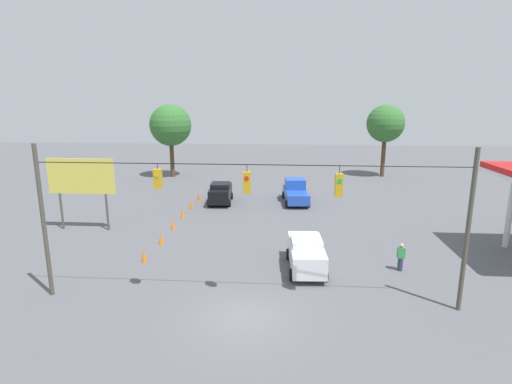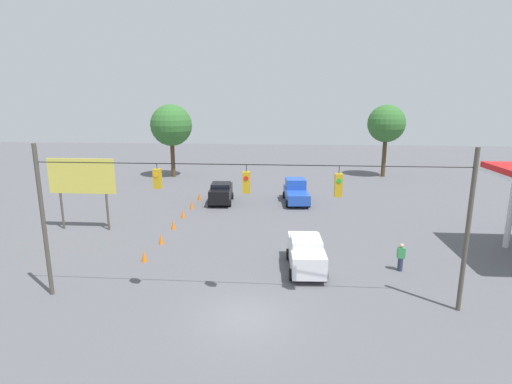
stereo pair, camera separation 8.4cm
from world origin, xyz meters
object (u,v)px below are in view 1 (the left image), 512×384
Objects in this scene: overhead_signal_span at (249,210)px; sedan_white_crossing_near at (306,253)px; tree_horizon_left at (171,126)px; tree_horizon_right at (385,124)px; pickup_truck_blue_oncoming_deep at (296,192)px; traffic_cone_fifth at (191,205)px; roadside_billboard at (81,179)px; traffic_cone_farthest at (199,196)px; traffic_cone_fourth at (183,214)px; sedan_black_withflow_far at (221,193)px; pedestrian at (401,257)px; traffic_cone_second at (161,239)px; traffic_cone_third at (173,224)px; traffic_cone_nearest at (144,256)px.

sedan_white_crossing_near is at bearing -125.75° from overhead_signal_span.
tree_horizon_left is 26.06m from tree_horizon_right.
sedan_white_crossing_near is at bearing 91.03° from pickup_truck_blue_oncoming_deep.
pickup_truck_blue_oncoming_deep is at bearing -161.34° from traffic_cone_fifth.
sedan_white_crossing_near is 0.87× the size of roadside_billboard.
traffic_cone_farthest is (9.15, 0.02, -0.61)m from pickup_truck_blue_oncoming_deep.
traffic_cone_farthest is at bearing -90.33° from traffic_cone_fourth.
overhead_signal_span is at bearing 112.20° from traffic_cone_fifth.
sedan_black_withflow_far is 6.17× the size of traffic_cone_farthest.
tree_horizon_left is (-0.62, -20.82, 2.53)m from roadside_billboard.
sedan_white_crossing_near is 2.86× the size of pedestrian.
traffic_cone_second is 3.11m from traffic_cone_third.
sedan_black_withflow_far is 14.23m from traffic_cone_nearest.
tree_horizon_right is (-17.94, -14.57, 5.49)m from sedan_black_withflow_far.
overhead_signal_span is at bearing 142.73° from roadside_billboard.
traffic_cone_fifth is 0.14× the size of roadside_billboard.
traffic_cone_fourth is at bearing -44.56° from sedan_white_crossing_near.
traffic_cone_fifth is at bearing 39.84° from tree_horizon_right.
traffic_cone_nearest and traffic_cone_fourth have the same top height.
traffic_cone_fifth is at bearing -52.23° from sedan_white_crossing_near.
roadside_billboard is (6.39, 0.53, 3.40)m from traffic_cone_third.
pedestrian is at bearing 79.12° from tree_horizon_right.
tree_horizon_right is (-13.61, -32.91, 1.95)m from overhead_signal_span.
pedestrian is 33.92m from tree_horizon_left.
overhead_signal_span is 26.87× the size of traffic_cone_farthest.
pedestrian is (-5.24, -0.24, -0.19)m from sedan_white_crossing_near.
traffic_cone_fourth is at bearing -31.68° from pedestrian.
traffic_cone_farthest is 20.96m from pedestrian.
traffic_cone_third is 15.94m from pedestrian.
tree_horizon_left is at bearing -77.67° from traffic_cone_nearest.
pedestrian reaches higher than traffic_cone_third.
pickup_truck_blue_oncoming_deep is (-6.90, -0.83, 0.00)m from sedan_black_withflow_far.
traffic_cone_second is 1.00× the size of traffic_cone_farthest.
sedan_white_crossing_near is 13.28m from traffic_cone_fourth.
pickup_truck_blue_oncoming_deep is 3.43× the size of pedestrian.
roadside_billboard is at bearing -37.27° from overhead_signal_span.
traffic_cone_farthest is at bearing 34.29° from tree_horizon_right.
tree_horizon_left is (5.84, -23.40, 5.92)m from traffic_cone_second.
pedestrian is (-12.42, 14.16, -0.19)m from sedan_black_withflow_far.
traffic_cone_third is (9.15, 8.77, -0.61)m from pickup_truck_blue_oncoming_deep.
overhead_signal_span is at bearing 122.34° from traffic_cone_third.
sedan_black_withflow_far is 5.60m from traffic_cone_fourth.
traffic_cone_fifth is (9.13, 3.08, -0.61)m from pickup_truck_blue_oncoming_deep.
sedan_white_crossing_near is at bearing 119.61° from tree_horizon_left.
traffic_cone_nearest is at bearing 54.78° from tree_horizon_right.
sedan_white_crossing_near is at bearing 69.61° from tree_horizon_right.
tree_horizon_right is at bearing -135.81° from traffic_cone_fourth.
traffic_cone_nearest is 6.10m from traffic_cone_third.
traffic_cone_third is at bearing 90.54° from traffic_cone_fourth.
sedan_white_crossing_near is 6.29× the size of traffic_cone_second.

